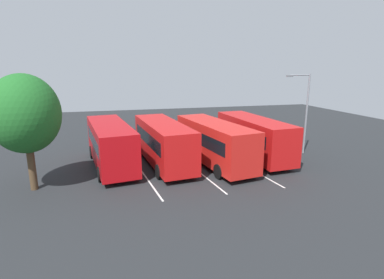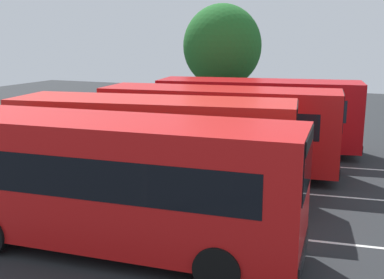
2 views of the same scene
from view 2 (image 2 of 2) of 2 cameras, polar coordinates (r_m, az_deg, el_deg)
The scene contains 9 objects.
ground_plane at distance 17.34m, azimuth 0.45°, elevation -5.50°, with size 66.05×66.05×0.00m, color #232628.
bus_far_left at distance 11.81m, azimuth -9.06°, elevation -4.86°, with size 9.36×3.22×3.35m.
bus_center_left at distance 15.47m, azimuth -4.76°, elevation -0.65°, with size 9.48×4.00×3.35m.
bus_center_right at distance 18.56m, azimuth 3.35°, elevation 1.55°, with size 9.43×3.59×3.35m.
bus_far_right at distance 22.17m, azimuth 8.03°, elevation 3.21°, with size 9.46×3.87×3.35m.
depot_tree at distance 27.42m, azimuth 3.65°, elevation 11.17°, with size 4.50×4.05×7.16m.
lane_stripe_outer_left at distance 14.01m, azimuth -5.67°, elevation -9.98°, with size 13.14×0.12×0.01m, color silver.
lane_stripe_inner_left at distance 17.34m, azimuth 0.45°, elevation -5.49°, with size 13.14×0.12×0.01m, color silver.
lane_stripe_inner_right at distance 20.87m, azimuth 4.49°, elevation -2.45°, with size 13.14×0.12×0.01m, color silver.
Camera 2 is at (6.20, -15.30, 5.30)m, focal length 44.12 mm.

